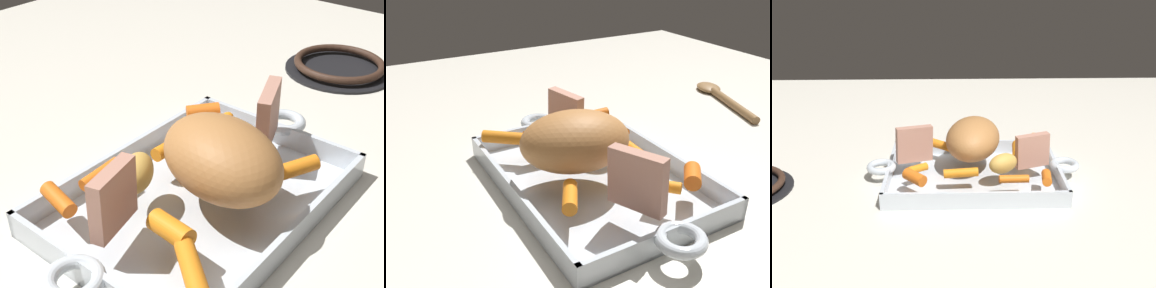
{
  "view_description": "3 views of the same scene",
  "coord_description": "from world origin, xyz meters",
  "views": [
    {
      "loc": [
        0.38,
        0.3,
        0.39
      ],
      "look_at": [
        -0.01,
        -0.02,
        0.07
      ],
      "focal_mm": 49.16,
      "sensor_mm": 36.0,
      "label": 1
    },
    {
      "loc": [
        -0.45,
        0.28,
        0.33
      ],
      "look_at": [
        0.03,
        0.01,
        0.06
      ],
      "focal_mm": 39.74,
      "sensor_mm": 36.0,
      "label": 2
    },
    {
      "loc": [
        -0.04,
        -0.82,
        0.42
      ],
      "look_at": [
        -0.02,
        0.02,
        0.07
      ],
      "focal_mm": 42.1,
      "sensor_mm": 36.0,
      "label": 3
    }
  ],
  "objects": [
    {
      "name": "baby_carrot_long",
      "position": [
        -0.07,
        0.08,
        0.04
      ],
      "size": [
        0.06,
        0.05,
        0.02
      ],
      "primitive_type": "cylinder",
      "rotation": [
        1.65,
        0.0,
        1.06
      ],
      "color": "orange",
      "rests_on": "roasting_dish"
    },
    {
      "name": "roast_slice_thick",
      "position": [
        -0.12,
        0.01,
        0.07
      ],
      "size": [
        0.08,
        0.04,
        0.08
      ],
      "primitive_type": "cube",
      "rotation": [
        0.04,
        0.0,
        1.94
      ],
      "color": "tan",
      "rests_on": "roasting_dish"
    },
    {
      "name": "baby_carrot_northeast",
      "position": [
        -0.11,
        -0.08,
        0.05
      ],
      "size": [
        0.05,
        0.05,
        0.02
      ],
      "primitive_type": "cylinder",
      "rotation": [
        1.52,
        0.0,
        3.97
      ],
      "color": "orange",
      "rests_on": "roasting_dish"
    },
    {
      "name": "baby_carrot_northwest",
      "position": [
        0.12,
        0.09,
        0.05
      ],
      "size": [
        0.06,
        0.07,
        0.02
      ],
      "primitive_type": "cylinder",
      "rotation": [
        1.56,
        0.0,
        2.48
      ],
      "color": "orange",
      "rests_on": "roasting_dish"
    },
    {
      "name": "pork_roast",
      "position": [
        -0.0,
        0.03,
        0.08
      ],
      "size": [
        0.14,
        0.17,
        0.08
      ],
      "primitive_type": "ellipsoid",
      "rotation": [
        0.0,
        0.0,
        4.47
      ],
      "color": "#B2753F",
      "rests_on": "roasting_dish"
    },
    {
      "name": "baby_carrot_center_right",
      "position": [
        -0.11,
        -0.04,
        0.04
      ],
      "size": [
        0.04,
        0.04,
        0.02
      ],
      "primitive_type": "cylinder",
      "rotation": [
        1.62,
        0.0,
        2.24
      ],
      "color": "orange",
      "rests_on": "roasting_dish"
    },
    {
      "name": "baby_carrot_southeast",
      "position": [
        0.07,
        -0.09,
        0.04
      ],
      "size": [
        0.06,
        0.02,
        0.02
      ],
      "primitive_type": "cylinder",
      "rotation": [
        1.55,
        0.0,
        4.77
      ],
      "color": "orange",
      "rests_on": "roasting_dish"
    },
    {
      "name": "roasting_dish",
      "position": [
        0.0,
        0.0,
        0.01
      ],
      "size": [
        0.43,
        0.25,
        0.04
      ],
      "color": "silver",
      "rests_on": "ground_plane"
    },
    {
      "name": "baby_carrot_southwest",
      "position": [
        0.09,
        0.04,
        0.05
      ],
      "size": [
        0.03,
        0.05,
        0.02
      ],
      "primitive_type": "cylinder",
      "rotation": [
        1.54,
        0.0,
        3.03
      ],
      "color": "orange",
      "rests_on": "roasting_dish"
    },
    {
      "name": "potato_halved",
      "position": [
        0.05,
        -0.05,
        0.05
      ],
      "size": [
        0.07,
        0.06,
        0.04
      ],
      "primitive_type": "ellipsoid",
      "rotation": [
        0.0,
        0.0,
        0.53
      ],
      "color": "gold",
      "rests_on": "roasting_dish"
    },
    {
      "name": "roast_slice_thin",
      "position": [
        0.11,
        -0.02,
        0.07
      ],
      "size": [
        0.07,
        0.03,
        0.07
      ],
      "primitive_type": "cube",
      "rotation": [
        -0.04,
        0.0,
        1.84
      ],
      "color": "tan",
      "rests_on": "roasting_dish"
    },
    {
      "name": "baby_carrot_short",
      "position": [
        0.13,
        -0.09,
        0.04
      ],
      "size": [
        0.02,
        0.05,
        0.02
      ],
      "primitive_type": "cylinder",
      "rotation": [
        1.66,
        0.0,
        2.99
      ],
      "color": "orange",
      "rests_on": "roasting_dish"
    },
    {
      "name": "baby_carrot_center_left",
      "position": [
        -0.03,
        -0.06,
        0.04
      ],
      "size": [
        0.07,
        0.02,
        0.02
      ],
      "primitive_type": "cylinder",
      "rotation": [
        1.52,
        0.0,
        1.58
      ],
      "color": "orange",
      "rests_on": "roasting_dish"
    },
    {
      "name": "ground_plane",
      "position": [
        0.0,
        0.0,
        0.0
      ],
      "size": [
        1.61,
        1.61,
        0.0
      ],
      "primitive_type": "plane",
      "color": "silver"
    }
  ]
}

